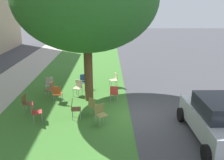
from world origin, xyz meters
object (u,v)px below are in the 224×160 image
at_px(chair_7, 101,113).
at_px(chair_8, 49,84).
at_px(chair_5, 94,105).
at_px(chair_6, 78,86).
at_px(parked_car, 217,119).
at_px(chair_9, 74,108).
at_px(chair_3, 51,88).
at_px(chair_2, 114,92).
at_px(chair_10, 84,80).
at_px(chair_11, 26,102).
at_px(chair_0, 114,79).
at_px(chair_4, 35,111).
at_px(chair_1, 57,93).

relative_size(chair_7, chair_8, 1.00).
height_order(chair_5, chair_6, same).
bearing_deg(parked_car, chair_9, 72.12).
bearing_deg(chair_3, chair_2, -101.08).
distance_m(chair_10, parked_car, 7.84).
distance_m(chair_2, chair_11, 4.27).
height_order(chair_5, chair_11, same).
relative_size(chair_2, chair_8, 1.00).
distance_m(chair_0, chair_7, 4.73).
bearing_deg(chair_9, chair_4, 100.55).
relative_size(chair_4, chair_11, 1.00).
bearing_deg(chair_5, chair_11, 81.58).
xyz_separation_m(chair_3, parked_car, (-4.26, -7.10, 0.32)).
bearing_deg(chair_5, parked_car, -113.10).
bearing_deg(chair_6, chair_8, 72.85).
height_order(chair_6, chair_11, same).
bearing_deg(chair_6, chair_2, -115.65).
relative_size(chair_0, chair_3, 1.00).
xyz_separation_m(chair_4, chair_9, (0.30, -1.63, 0.00)).
height_order(chair_2, chair_11, same).
relative_size(chair_3, chair_5, 1.00).
bearing_deg(parked_car, chair_1, 61.55).
bearing_deg(chair_7, chair_6, 22.19).
relative_size(chair_4, chair_8, 1.00).
height_order(chair_0, chair_7, same).
distance_m(chair_1, chair_4, 2.17).
bearing_deg(chair_10, chair_6, 169.03).
relative_size(chair_3, chair_6, 1.00).
distance_m(chair_2, chair_10, 2.68).
xyz_separation_m(chair_7, chair_9, (0.55, 1.18, 0.00)).
distance_m(chair_10, chair_11, 3.95).
xyz_separation_m(chair_5, chair_11, (0.47, 3.15, 0.00)).
height_order(chair_0, chair_1, same).
relative_size(chair_0, chair_1, 1.00).
relative_size(chair_2, chair_9, 1.00).
height_order(chair_2, chair_4, same).
xyz_separation_m(chair_0, chair_3, (-1.64, 3.48, 0.00)).
xyz_separation_m(chair_1, chair_7, (-2.36, -2.29, 0.00)).
xyz_separation_m(chair_2, chair_10, (2.03, 1.76, 0.00)).
xyz_separation_m(chair_0, parked_car, (-5.90, -3.62, 0.32)).
bearing_deg(chair_11, chair_6, -45.74).
distance_m(chair_9, chair_11, 2.42).
relative_size(chair_9, chair_11, 1.00).
relative_size(chair_1, chair_6, 1.00).
height_order(chair_8, chair_11, same).
relative_size(chair_1, chair_8, 1.00).
distance_m(chair_6, chair_8, 1.78).
bearing_deg(parked_car, chair_11, 72.56).
relative_size(chair_2, parked_car, 0.24).
bearing_deg(chair_9, chair_11, 73.62).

